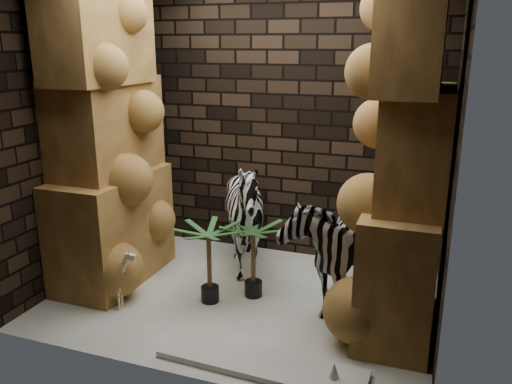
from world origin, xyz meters
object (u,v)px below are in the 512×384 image
at_px(palm_front, 253,260).
at_px(surfboard, 261,363).
at_px(zebra_right, 332,236).
at_px(giraffe_toy, 111,278).
at_px(zebra_left, 246,222).
at_px(palm_back, 209,264).

relative_size(palm_front, surfboard, 0.47).
relative_size(zebra_right, palm_front, 1.80).
bearing_deg(giraffe_toy, zebra_right, 12.78).
bearing_deg(zebra_left, surfboard, -47.30).
relative_size(palm_back, surfboard, 0.48).
xyz_separation_m(zebra_right, surfboard, (-0.27, -1.15, -0.64)).
relative_size(zebra_left, surfboard, 0.81).
xyz_separation_m(giraffe_toy, surfboard, (1.58, -0.38, -0.27)).
distance_m(zebra_left, palm_front, 0.52).
relative_size(zebra_right, palm_back, 1.75).
distance_m(zebra_left, giraffe_toy, 1.43).
xyz_separation_m(zebra_right, palm_front, (-0.72, -0.11, -0.30)).
height_order(palm_back, surfboard, palm_back).
distance_m(palm_back, surfboard, 1.18).
relative_size(zebra_right, surfboard, 0.84).
bearing_deg(surfboard, zebra_left, 116.96).
xyz_separation_m(zebra_left, palm_back, (-0.11, -0.65, -0.21)).
height_order(zebra_right, palm_back, zebra_right).
bearing_deg(palm_back, surfboard, -45.46).
height_order(giraffe_toy, palm_back, palm_back).
xyz_separation_m(zebra_right, giraffe_toy, (-1.85, -0.77, -0.37)).
distance_m(zebra_right, giraffe_toy, 2.04).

